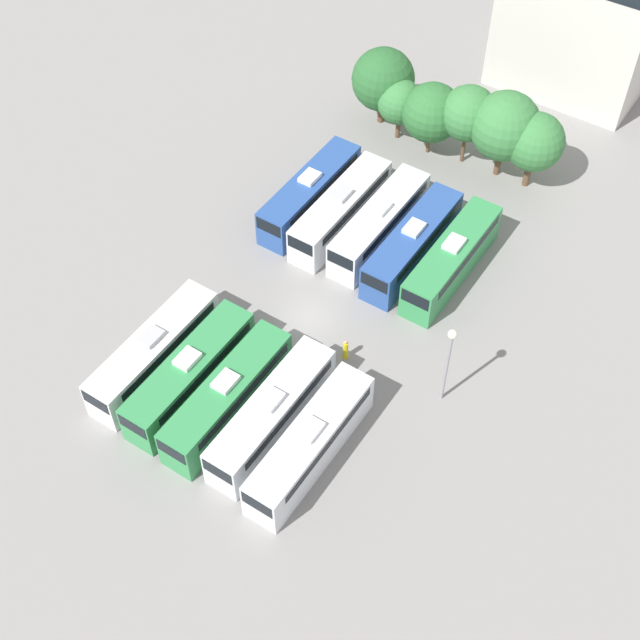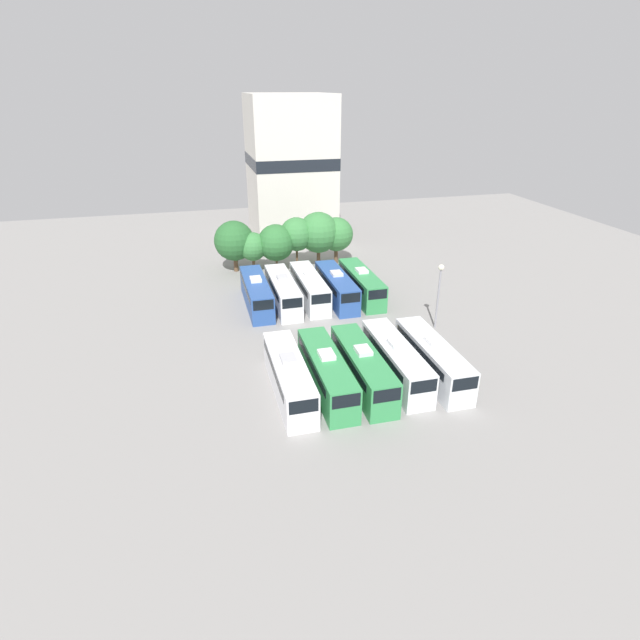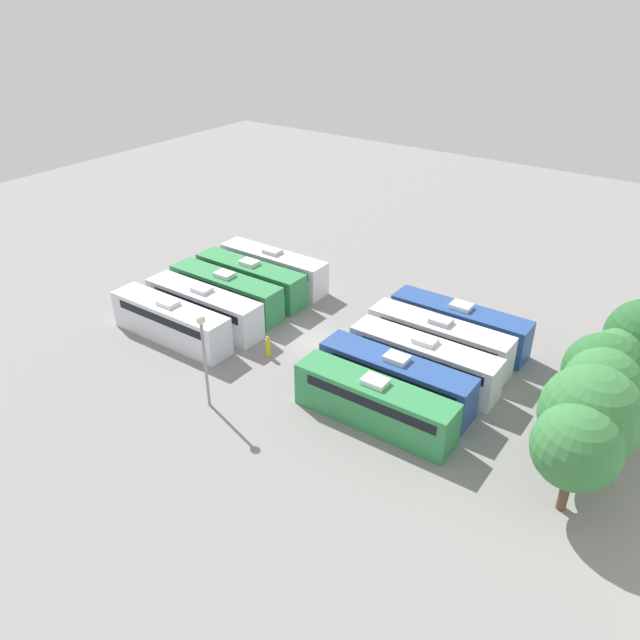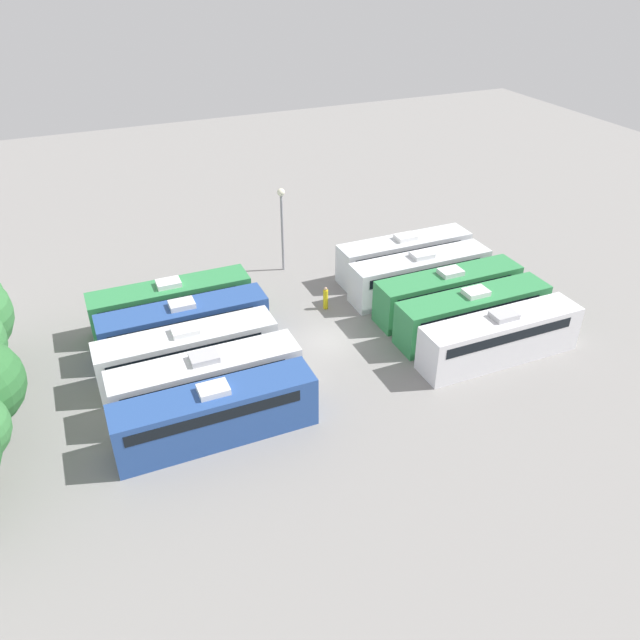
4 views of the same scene
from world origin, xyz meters
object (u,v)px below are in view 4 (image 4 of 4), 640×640
Objects in this scene: bus_3 at (420,274)px; bus_9 at (171,303)px; bus_2 at (448,292)px; worker_person at (326,299)px; bus_8 at (184,325)px; bus_1 at (472,313)px; bus_4 at (404,255)px; light_pole at (282,215)px; bus_7 at (187,352)px; bus_5 at (216,413)px; bus_6 at (206,380)px; bus_0 at (500,336)px.

bus_9 is (3.06, 18.08, 0.00)m from bus_3.
worker_person is (3.92, 7.82, -0.87)m from bus_2.
bus_2 is at bearing -99.46° from bus_8.
bus_2 is (3.10, -0.07, 0.00)m from bus_1.
bus_8 is at bearing 100.16° from bus_4.
bus_2 is 1.58× the size of light_pole.
bus_9 is (6.26, -0.30, 0.00)m from bus_7.
bus_8 is 6.18× the size of worker_person.
bus_5 is at bearing 117.19° from bus_3.
bus_6 is (-3.27, 18.48, 0.00)m from bus_2.
light_pole reaches higher than bus_6.
bus_1 is 19.00m from bus_7.
worker_person is 8.10m from light_pole.
bus_6 is (-0.17, 18.40, 0.00)m from bus_1.
bus_8 is (3.05, 18.32, 0.00)m from bus_2.
bus_4 is (12.56, -0.20, 0.00)m from bus_0.
bus_0 is 19.32m from light_pole.
bus_0 is 1.00× the size of bus_6.
bus_7 is 1.58× the size of light_pole.
bus_8 is 1.00× the size of bus_9.
bus_5 is 14.97m from worker_person.
bus_3 and bus_7 have the same top height.
bus_3 is 19.14m from bus_6.
bus_5 is at bearing 90.16° from bus_0.
bus_7 is (-6.41, 18.85, 0.00)m from bus_4.
bus_6 is at bearing -173.78° from bus_7.
bus_3 is 6.18× the size of worker_person.
bus_3 and bus_8 have the same top height.
light_pole is (7.83, 8.04, 3.07)m from bus_3.
bus_3 is (9.35, 0.26, 0.00)m from bus_0.
light_pole is (4.77, -10.04, 3.07)m from bus_9.
worker_person is at bearing -101.97° from bus_9.
bus_4 is 22.61m from bus_5.
worker_person is (10.19, -10.93, -0.87)m from bus_5.
bus_1 reaches higher than worker_person.
bus_0 is at bearing -124.08° from bus_9.
light_pole reaches higher than bus_2.
bus_3 and bus_9 have the same top height.
bus_0 is 1.00× the size of bus_8.
bus_1 is at bearing -89.46° from bus_6.
worker_person is at bearing -85.27° from bus_8.
bus_3 is (3.13, 0.44, 0.00)m from bus_2.
bus_9 is at bearing -1.02° from bus_5.
bus_1 and bus_9 have the same top height.
worker_person is (0.79, 7.38, -0.87)m from bus_3.
bus_4 is at bearing -118.52° from light_pole.
bus_0 is 6.22m from bus_2.
light_pole is at bearing -30.79° from bus_5.
bus_2 is at bearing -142.28° from light_pole.
bus_6 is 1.00× the size of bus_7.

